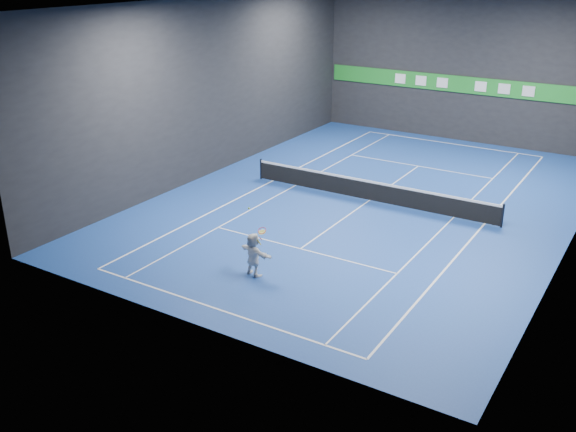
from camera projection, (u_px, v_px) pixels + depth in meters
The scene contains 19 objects.
ground at pixel (369, 201), 30.48m from camera, with size 26.00×26.00×0.00m, color navy.
ceiling at pixel (379, 2), 27.12m from camera, with size 26.00×26.00×0.00m, color black.
wall_back at pixel (463, 68), 39.05m from camera, with size 18.00×0.10×9.00m, color black.
wall_front at pixel (185, 189), 18.55m from camera, with size 18.00×0.10×9.00m, color black.
wall_left at pixel (215, 87), 33.19m from camera, with size 0.10×26.00×9.00m, color black.
baseline_near at pixel (215, 308), 21.11m from camera, with size 10.98×0.08×0.01m, color white.
baseline_far at pixel (451, 143), 39.86m from camera, with size 10.98×0.08×0.01m, color white.
sideline_doubles_left at pixel (272, 181), 33.16m from camera, with size 0.08×23.78×0.01m, color white.
sideline_doubles_right at pixel (484, 224), 27.80m from camera, with size 0.08×23.78×0.01m, color white.
sideline_singles_left at pixel (295, 186), 32.49m from camera, with size 0.06×23.78×0.01m, color white.
sideline_singles_right at pixel (453, 218), 28.48m from camera, with size 0.06×23.78×0.01m, color white.
service_line_near at pixel (300, 249), 25.44m from camera, with size 8.23×0.06×0.01m, color white.
service_line_far at pixel (418, 166), 35.53m from camera, with size 8.23×0.06×0.01m, color white.
center_service_line at pixel (369, 201), 30.48m from camera, with size 0.06×12.80×0.01m, color white.
player at pixel (253, 254), 23.05m from camera, with size 1.52×0.48×1.63m, color white.
tennis_ball at pixel (249, 208), 22.47m from camera, with size 0.07×0.07×0.07m, color #A9CF22.
tennis_net at pixel (370, 190), 30.28m from camera, with size 12.50×0.10×1.07m.
sponsor_banner at pixel (461, 84), 39.37m from camera, with size 17.64×0.11×1.00m.
tennis_racket at pixel (262, 232), 22.58m from camera, with size 0.42×0.38×0.72m.
Camera 1 is at (11.74, -26.30, 10.72)m, focal length 40.00 mm.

